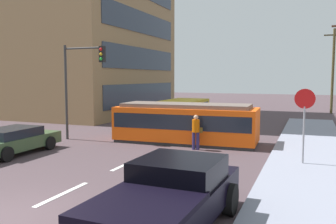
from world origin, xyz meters
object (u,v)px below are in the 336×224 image
at_px(streetcar_tram, 186,122).
at_px(city_bus, 183,111).
at_px(parked_sedan_mid, 13,140).
at_px(stop_sign, 304,110).
at_px(pedestrian_crossing, 196,130).
at_px(pickup_truck_parked, 171,196).
at_px(traffic_light_mast, 80,74).
at_px(utility_pole_far, 333,69).

height_order(streetcar_tram, city_bus, streetcar_tram).
bearing_deg(parked_sedan_mid, stop_sign, 11.02).
bearing_deg(pedestrian_crossing, city_bus, 113.76).
bearing_deg(pedestrian_crossing, pickup_truck_parked, -76.23).
bearing_deg(traffic_light_mast, city_bus, 67.43).
bearing_deg(stop_sign, streetcar_tram, 151.41).
relative_size(parked_sedan_mid, traffic_light_mast, 0.87).
distance_m(pedestrian_crossing, parked_sedan_mid, 8.40).
bearing_deg(city_bus, stop_sign, -48.70).
height_order(pedestrian_crossing, traffic_light_mast, traffic_light_mast).
bearing_deg(stop_sign, utility_pole_far, 84.84).
distance_m(streetcar_tram, utility_pole_far, 21.54).
bearing_deg(pickup_truck_parked, streetcar_tram, 107.21).
bearing_deg(pedestrian_crossing, traffic_light_mast, 178.62).
height_order(streetcar_tram, utility_pole_far, utility_pole_far).
bearing_deg(traffic_light_mast, streetcar_tram, 14.82).
xyz_separation_m(streetcar_tram, stop_sign, (5.90, -3.22, 1.12)).
bearing_deg(streetcar_tram, pickup_truck_parked, -72.79).
xyz_separation_m(streetcar_tram, utility_pole_far, (7.98, 19.77, 3.12)).
relative_size(pedestrian_crossing, pickup_truck_parked, 0.33).
height_order(pickup_truck_parked, parked_sedan_mid, pickup_truck_parked).
distance_m(city_bus, utility_pole_far, 17.36).
bearing_deg(pedestrian_crossing, stop_sign, -18.30).
bearing_deg(stop_sign, parked_sedan_mid, -168.98).
relative_size(streetcar_tram, stop_sign, 2.62).
bearing_deg(pickup_truck_parked, city_bus, 108.58).
distance_m(pickup_truck_parked, stop_sign, 7.90).
bearing_deg(parked_sedan_mid, city_bus, 71.40).
bearing_deg(pedestrian_crossing, parked_sedan_mid, -151.75).
height_order(streetcar_tram, parked_sedan_mid, streetcar_tram).
height_order(streetcar_tram, stop_sign, stop_sign).
bearing_deg(pedestrian_crossing, utility_pole_far, 72.13).
distance_m(pedestrian_crossing, pickup_truck_parked, 9.17).
bearing_deg(stop_sign, traffic_light_mast, 171.28).
relative_size(streetcar_tram, city_bus, 1.47).
distance_m(pedestrian_crossing, utility_pole_far, 22.71).
xyz_separation_m(pedestrian_crossing, traffic_light_mast, (-6.61, 0.16, 2.68)).
relative_size(pedestrian_crossing, traffic_light_mast, 0.32).
xyz_separation_m(streetcar_tram, pickup_truck_parked, (3.26, -10.53, -0.28)).
xyz_separation_m(city_bus, stop_sign, (8.26, -9.40, 1.15)).
bearing_deg(utility_pole_far, parked_sedan_mid, -119.40).
distance_m(streetcar_tram, pickup_truck_parked, 11.02).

